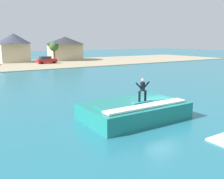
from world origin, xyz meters
TOP-DOWN VIEW (x-y plane):
  - ground_plane at (0.00, 0.00)m, footprint 260.00×260.00m
  - wave_crest at (-1.99, 0.58)m, footprint 7.10×4.49m
  - surfboard at (-1.75, -0.06)m, footprint 1.72×0.41m
  - surfer at (-1.73, -0.01)m, footprint 1.20×0.32m
  - shoreline_bank at (0.00, 47.22)m, footprint 120.00×26.59m
  - car_far_shore at (6.37, 46.00)m, footprint 4.59×2.18m
  - house_gabled_white at (14.40, 53.78)m, footprint 10.74×10.74m
  - house_small_cottage at (0.78, 54.17)m, footprint 8.52×8.52m
  - tree_tall_bare at (10.18, 51.21)m, footprint 2.41×2.41m

SIDE VIEW (x-z plane):
  - ground_plane at x=0.00m, z-range 0.00..0.00m
  - shoreline_bank at x=0.00m, z-range 0.00..0.12m
  - wave_crest at x=-1.99m, z-range -0.04..1.26m
  - car_far_shore at x=6.37m, z-range 0.02..1.88m
  - surfboard at x=-1.75m, z-range 1.30..1.36m
  - surfer at x=-1.73m, z-range 1.44..3.02m
  - tree_tall_bare at x=10.18m, z-range 1.30..6.52m
  - house_gabled_white at x=14.40m, z-range 0.72..7.39m
  - house_small_cottage at x=0.78m, z-range 0.69..8.07m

